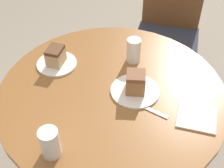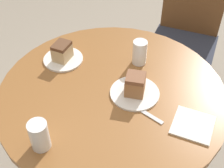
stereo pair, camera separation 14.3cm
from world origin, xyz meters
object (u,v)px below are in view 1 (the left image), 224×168
(cake_slice_far, at_px, (56,56))
(chair, at_px, (167,34))
(cake_slice_near, at_px, (136,82))
(glass_lemonade, at_px, (134,51))
(plate_near, at_px, (135,91))
(plate_far, at_px, (57,64))
(glass_water, at_px, (50,144))

(cake_slice_far, bearing_deg, chair, 60.62)
(cake_slice_near, distance_m, glass_lemonade, 0.23)
(cake_slice_far, bearing_deg, glass_lemonade, 21.38)
(plate_near, xyz_separation_m, glass_lemonade, (-0.06, 0.22, 0.05))
(plate_far, bearing_deg, chair, 60.62)
(chair, bearing_deg, glass_water, -104.10)
(chair, xyz_separation_m, cake_slice_near, (-0.04, -0.92, 0.32))
(glass_lemonade, bearing_deg, cake_slice_near, -74.31)
(plate_near, xyz_separation_m, plate_far, (-0.43, 0.08, 0.00))
(glass_water, bearing_deg, plate_far, 111.77)
(plate_near, xyz_separation_m, glass_water, (-0.23, -0.42, 0.05))
(plate_near, xyz_separation_m, cake_slice_near, (-0.00, -0.00, 0.05))
(cake_slice_near, bearing_deg, plate_near, 36.87)
(glass_water, bearing_deg, plate_near, 61.38)
(chair, xyz_separation_m, cake_slice_far, (-0.47, -0.84, 0.32))
(plate_near, height_order, cake_slice_far, cake_slice_far)
(glass_lemonade, height_order, glass_water, same)
(plate_near, height_order, glass_water, glass_water)
(cake_slice_near, xyz_separation_m, glass_lemonade, (-0.06, 0.22, -0.00))
(chair, relative_size, cake_slice_near, 8.78)
(chair, relative_size, plate_far, 4.39)
(plate_far, xyz_separation_m, cake_slice_far, (0.00, -0.00, 0.05))
(glass_water, bearing_deg, glass_lemonade, 75.51)
(chair, bearing_deg, cake_slice_far, -122.06)
(plate_far, xyz_separation_m, glass_lemonade, (0.37, 0.14, 0.05))
(plate_far, height_order, glass_lemonade, glass_lemonade)
(plate_near, distance_m, glass_water, 0.48)
(cake_slice_near, height_order, glass_lemonade, glass_lemonade)
(chair, bearing_deg, plate_far, -122.06)
(cake_slice_near, relative_size, glass_water, 0.79)
(cake_slice_far, height_order, glass_lemonade, glass_lemonade)
(chair, distance_m, cake_slice_far, 1.01)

